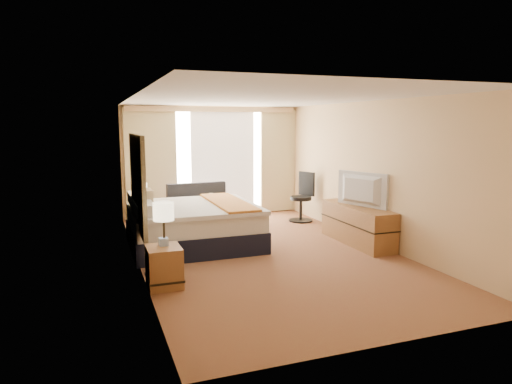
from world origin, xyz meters
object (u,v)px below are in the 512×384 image
object	(u,v)px
nightstand_left	(164,267)
nightstand_right	(143,227)
loveseat	(201,212)
floor_lamp	(135,169)
desk_chair	(303,199)
lamp_left	(163,212)
bed	(193,225)
media_dresser	(357,225)
television	(358,190)
lamp_right	(140,190)

from	to	relation	value
nightstand_left	nightstand_right	bearing A→B (deg)	90.00
loveseat	floor_lamp	distance (m)	1.71
nightstand_right	desk_chair	distance (m)	3.68
nightstand_right	lamp_left	xyz separation A→B (m)	(0.02, -2.43, 0.73)
nightstand_right	bed	bearing A→B (deg)	-36.59
bed	desk_chair	xyz separation A→B (m)	(2.80, 1.27, 0.10)
bed	loveseat	size ratio (longest dim) A/B	1.47
media_dresser	lamp_left	xyz separation A→B (m)	(-3.68, -0.98, 0.66)
media_dresser	desk_chair	xyz separation A→B (m)	(-0.09, 2.12, 0.14)
television	loveseat	bearing A→B (deg)	23.03
bed	floor_lamp	world-z (taller)	floor_lamp
lamp_left	television	bearing A→B (deg)	14.07
nightstand_right	floor_lamp	distance (m)	1.33
media_dresser	bed	size ratio (longest dim) A/B	0.81
bed	lamp_right	world-z (taller)	lamp_right
nightstand_right	lamp_left	world-z (taller)	lamp_left
nightstand_left	media_dresser	size ratio (longest dim) A/B	0.31
floor_lamp	lamp_right	size ratio (longest dim) A/B	3.24
media_dresser	lamp_left	world-z (taller)	lamp_left
desk_chair	lamp_left	distance (m)	4.77
loveseat	desk_chair	size ratio (longest dim) A/B	1.36
desk_chair	television	distance (m)	2.26
floor_lamp	lamp_right	distance (m)	0.97
media_dresser	nightstand_right	bearing A→B (deg)	158.60
nightstand_right	television	world-z (taller)	television
desk_chair	nightstand_right	bearing A→B (deg)	166.53
loveseat	floor_lamp	world-z (taller)	floor_lamp
loveseat	television	size ratio (longest dim) A/B	1.39
nightstand_right	television	size ratio (longest dim) A/B	0.51
loveseat	desk_chair	world-z (taller)	desk_chair
lamp_left	lamp_right	distance (m)	2.36
bed	loveseat	distance (m)	1.73
nightstand_left	lamp_left	bearing A→B (deg)	71.21
media_dresser	desk_chair	size ratio (longest dim) A/B	1.62
nightstand_left	floor_lamp	xyz separation A→B (m)	(-0.03, 3.35, 1.03)
lamp_left	loveseat	bearing A→B (deg)	69.17
bed	floor_lamp	bearing A→B (deg)	120.03
loveseat	lamp_left	distance (m)	3.78
television	media_dresser	bearing A→B (deg)	-53.95
nightstand_right	desk_chair	bearing A→B (deg)	10.58
desk_chair	lamp_left	world-z (taller)	lamp_left
lamp_left	television	distance (m)	3.74
nightstand_left	nightstand_right	world-z (taller)	same
lamp_left	lamp_right	size ratio (longest dim) A/B	1.04
nightstand_right	floor_lamp	size ratio (longest dim) A/B	0.30
loveseat	lamp_right	bearing A→B (deg)	-147.14
bed	lamp_left	xyz separation A→B (m)	(-0.78, -1.83, 0.61)
desk_chair	lamp_right	size ratio (longest dim) A/B	1.95
desk_chair	nightstand_left	bearing A→B (deg)	-162.71
lamp_right	lamp_left	bearing A→B (deg)	-88.29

